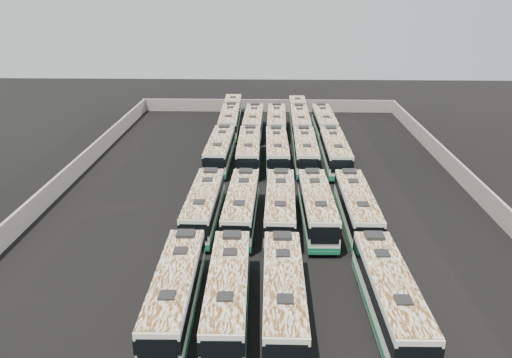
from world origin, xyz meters
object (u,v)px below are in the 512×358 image
Objects in this scene: bus_midback_far_left at (220,150)px; bus_midback_right at (305,151)px; bus_front_far_right at (390,295)px; bus_midfront_center at (280,207)px; bus_front_far_left at (176,291)px; bus_midfront_far_left at (204,205)px; bus_back_center at (277,122)px; bus_midback_left at (249,150)px; bus_front_left at (228,292)px; bus_back_right at (299,117)px; bus_midfront_far_right at (357,207)px; bus_front_center at (283,294)px; bus_back_far_right at (324,122)px; bus_back_far_left at (231,116)px; bus_back_left at (253,122)px; bus_midback_far_right at (335,152)px; bus_midfront_left at (242,206)px; bus_midback_center at (277,151)px; bus_midfront_right at (317,207)px.

bus_midback_far_left is 10.72m from bus_midback_right.
bus_front_far_right is 15.81m from bus_midfront_center.
bus_midfront_far_left is (0.10, 14.26, -0.02)m from bus_front_far_left.
bus_midback_left is at bearing -103.46° from bus_back_center.
bus_front_left is 0.65× the size of bus_back_right.
bus_midfront_far_right is 31.95m from bus_back_center.
bus_midfront_far_right is 1.00× the size of bus_midback_right.
bus_front_center is at bearing 179.52° from bus_front_far_right.
bus_midfront_center is 18.67m from bus_midback_far_left.
bus_front_far_right is 1.02× the size of bus_back_far_right.
bus_midback_far_left is 0.65× the size of bus_back_far_left.
bus_midback_far_left is 20.28m from bus_back_far_right.
bus_front_far_right is 0.65× the size of bus_back_far_left.
bus_midfront_far_left is 31.13m from bus_back_left.
bus_front_far_left is 0.98× the size of bus_front_far_right.
bus_back_left is at bearing -46.11° from bus_back_far_left.
bus_front_far_left reaches higher than bus_back_right.
bus_midfront_center reaches higher than bus_midfront_far_left.
bus_back_left is (-10.66, 14.26, -0.03)m from bus_midback_far_right.
bus_midfront_left is at bearing -85.17° from bus_back_far_left.
bus_midback_far_right is 14.53m from bus_back_far_right.
bus_midback_left reaches higher than bus_midfront_far_left.
bus_midback_left is (3.52, 16.88, 0.04)m from bus_midfront_far_left.
bus_back_center is at bearing 104.55° from bus_midback_right.
bus_midback_center is at bearing 82.20° from bus_front_left.
bus_midback_far_left is 0.66× the size of bus_back_right.
bus_back_center is (-0.07, 45.48, 0.01)m from bus_front_center.
bus_front_far_left is 0.99× the size of bus_back_center.
bus_midfront_far_left is 18.29m from bus_midback_center.
bus_back_far_right is (7.15, 45.65, 0.00)m from bus_front_center.
bus_midback_far_left is (-3.68, 17.09, 0.05)m from bus_midfront_left.
bus_back_far_left reaches higher than bus_back_far_right.
bus_back_far_left is 14.87m from bus_back_far_right.
bus_front_center is 31.59m from bus_midback_right.
bus_front_left is at bearing -109.03° from bus_midback_far_right.
bus_midback_right is at bearing -105.07° from bus_back_far_right.
bus_midback_left is at bearing 103.39° from bus_midfront_center.
bus_midfront_right is 17.13m from bus_midback_right.
bus_front_far_right is 34.47m from bus_midback_far_left.
bus_front_far_left is 1.00× the size of bus_front_left.
bus_back_far_left reaches higher than bus_midfront_far_left.
bus_front_left is 31.39m from bus_midback_center.
bus_front_far_right is 1.01× the size of bus_midback_left.
bus_midback_far_left is at bearing -179.45° from bus_midback_right.
bus_midfront_left is (-10.68, 14.24, -0.05)m from bus_front_far_right.
bus_midback_left is 0.64× the size of bus_back_far_left.
bus_midback_center is at bearing -0.37° from bus_midback_left.
bus_midfront_center is (7.29, 14.03, 0.01)m from bus_front_far_left.
bus_midback_right reaches higher than bus_back_right.
bus_midfront_far_left is 0.99× the size of bus_midback_right.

